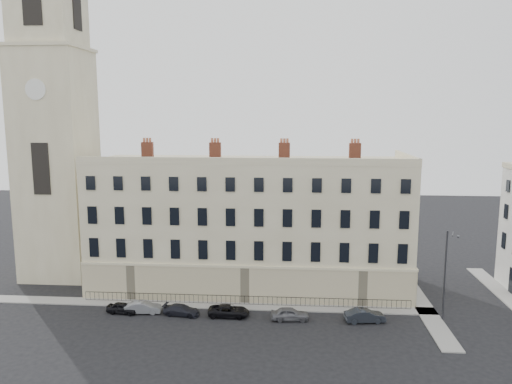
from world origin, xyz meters
TOP-DOWN VIEW (x-y plane):
  - ground at (0.00, 0.00)m, footprint 160.00×160.00m
  - terrace at (-5.97, 11.97)m, footprint 36.22×12.22m
  - church_tower at (-30.00, 14.00)m, footprint 8.00×8.13m
  - pavement_terrace at (-10.00, 5.00)m, footprint 48.00×2.00m
  - pavement_east_return at (13.00, 8.00)m, footprint 2.00×24.00m
  - pavement_adjacent at (23.00, 10.00)m, footprint 2.00×20.00m
  - railings at (-6.00, 5.40)m, footprint 35.00×0.04m
  - car_a at (-18.28, 2.33)m, footprint 3.43×1.73m
  - car_b at (-16.19, 2.50)m, footprint 3.83×1.65m
  - car_c at (-12.12, 2.28)m, footprint 3.94×2.04m
  - car_d at (-7.29, 2.35)m, footprint 4.19×1.94m
  - car_e at (-1.12, 1.90)m, footprint 3.89×1.83m
  - car_f at (6.25, 1.99)m, footprint 4.13×1.96m
  - streetlamp at (14.07, 2.96)m, footprint 0.82×1.89m

SIDE VIEW (x-z plane):
  - ground at x=0.00m, z-range 0.00..0.00m
  - pavement_terrace at x=-10.00m, z-range 0.00..0.12m
  - pavement_east_return at x=13.00m, z-range 0.00..0.12m
  - pavement_adjacent at x=23.00m, z-range 0.00..0.12m
  - car_c at x=-12.12m, z-range 0.00..1.09m
  - railings at x=-6.00m, z-range 0.07..1.03m
  - car_a at x=-18.28m, z-range 0.00..1.12m
  - car_d at x=-7.29m, z-range 0.00..1.16m
  - car_b at x=-16.19m, z-range 0.00..1.23m
  - car_e at x=-1.12m, z-range 0.00..1.29m
  - car_f at x=6.25m, z-range 0.00..1.31m
  - streetlamp at x=14.07m, z-range 0.49..9.60m
  - terrace at x=-5.97m, z-range -1.00..16.00m
  - church_tower at x=-30.00m, z-range -3.34..40.66m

